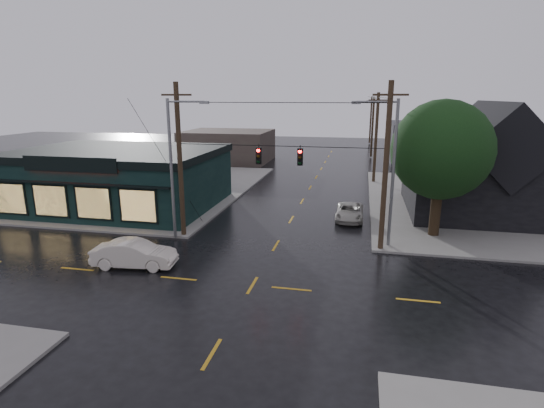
% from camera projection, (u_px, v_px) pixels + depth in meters
% --- Properties ---
extents(ground_plane, '(160.00, 160.00, 0.00)m').
position_uv_depth(ground_plane, '(252.00, 285.00, 21.41)').
color(ground_plane, black).
extents(sidewalk_nw, '(28.00, 28.00, 0.15)m').
position_uv_depth(sidewalk_nw, '(115.00, 186.00, 44.36)').
color(sidewalk_nw, slate).
rests_on(sidewalk_nw, ground).
extents(sidewalk_ne, '(28.00, 28.00, 0.15)m').
position_uv_depth(sidewalk_ne, '(536.00, 207.00, 36.34)').
color(sidewalk_ne, slate).
rests_on(sidewalk_ne, ground).
extents(pizza_shop, '(16.30, 12.34, 4.90)m').
position_uv_depth(pizza_shop, '(120.00, 177.00, 36.05)').
color(pizza_shop, black).
rests_on(pizza_shop, ground).
extents(ne_building, '(12.60, 11.60, 8.75)m').
position_uv_depth(ne_building, '(490.00, 159.00, 33.41)').
color(ne_building, black).
rests_on(ne_building, ground).
extents(corner_tree, '(6.45, 6.45, 8.98)m').
position_uv_depth(corner_tree, '(441.00, 150.00, 27.37)').
color(corner_tree, black).
rests_on(corner_tree, ground).
extents(utility_pole_nw, '(2.00, 0.32, 10.15)m').
position_uv_depth(utility_pole_nw, '(184.00, 236.00, 28.88)').
color(utility_pole_nw, black).
rests_on(utility_pole_nw, ground).
extents(utility_pole_ne, '(2.00, 0.32, 10.15)m').
position_uv_depth(utility_pole_ne, '(380.00, 250.00, 26.27)').
color(utility_pole_ne, black).
rests_on(utility_pole_ne, ground).
extents(utility_pole_far_a, '(2.00, 0.32, 9.65)m').
position_uv_depth(utility_pole_far_a, '(373.00, 183.00, 46.65)').
color(utility_pole_far_a, black).
rests_on(utility_pole_far_a, ground).
extents(utility_pole_far_b, '(2.00, 0.32, 9.15)m').
position_uv_depth(utility_pole_far_b, '(371.00, 158.00, 65.60)').
color(utility_pole_far_b, black).
rests_on(utility_pole_far_b, ground).
extents(utility_pole_far_c, '(2.00, 0.32, 9.15)m').
position_uv_depth(utility_pole_far_c, '(369.00, 144.00, 84.56)').
color(utility_pole_far_c, black).
rests_on(utility_pole_far_c, ground).
extents(span_signal_assembly, '(13.00, 0.48, 1.23)m').
position_uv_depth(span_signal_assembly, '(279.00, 156.00, 26.14)').
color(span_signal_assembly, black).
rests_on(span_signal_assembly, ground).
extents(streetlight_nw, '(5.40, 0.30, 9.15)m').
position_uv_depth(streetlight_nw, '(176.00, 239.00, 28.27)').
color(streetlight_nw, slate).
rests_on(streetlight_nw, ground).
extents(streetlight_ne, '(5.40, 0.30, 9.15)m').
position_uv_depth(streetlight_ne, '(388.00, 247.00, 26.83)').
color(streetlight_ne, slate).
rests_on(streetlight_ne, ground).
extents(bg_building_west, '(12.00, 10.00, 4.40)m').
position_uv_depth(bg_building_west, '(228.00, 146.00, 61.58)').
color(bg_building_west, '#3D302D').
rests_on(bg_building_west, ground).
extents(bg_building_east, '(14.00, 12.00, 5.60)m').
position_uv_depth(bg_building_east, '(441.00, 143.00, 60.16)').
color(bg_building_east, '#27282C').
rests_on(bg_building_east, ground).
extents(sedan_cream, '(4.75, 2.13, 1.51)m').
position_uv_depth(sedan_cream, '(134.00, 254.00, 23.57)').
color(sedan_cream, beige).
rests_on(sedan_cream, ground).
extents(suv_silver, '(2.04, 4.41, 1.22)m').
position_uv_depth(suv_silver, '(350.00, 212.00, 32.62)').
color(suv_silver, '#A4A197').
rests_on(suv_silver, ground).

